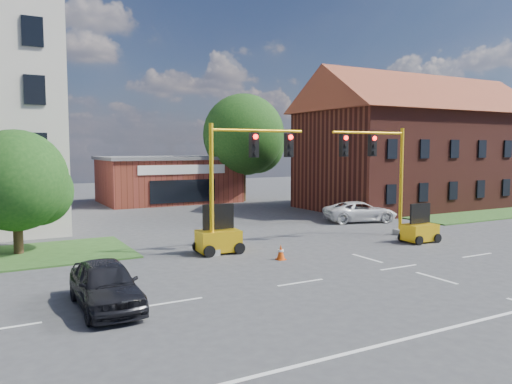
% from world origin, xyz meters
% --- Properties ---
extents(ground, '(120.00, 120.00, 0.00)m').
position_xyz_m(ground, '(0.00, 0.00, 0.00)').
color(ground, '#3B3B3D').
rests_on(ground, ground).
extents(grass_verge_ne, '(14.00, 4.00, 0.08)m').
position_xyz_m(grass_verge_ne, '(18.00, 9.00, 0.04)').
color(grass_verge_ne, '#28481B').
rests_on(grass_verge_ne, ground).
extents(lane_markings, '(60.00, 36.00, 0.01)m').
position_xyz_m(lane_markings, '(0.00, -3.00, 0.01)').
color(lane_markings, silver).
rests_on(lane_markings, ground).
extents(brick_shop, '(12.40, 8.40, 4.30)m').
position_xyz_m(brick_shop, '(0.00, 29.98, 2.16)').
color(brick_shop, maroon).
rests_on(brick_shop, ground).
extents(townhouse_row, '(21.00, 11.00, 11.50)m').
position_xyz_m(townhouse_row, '(18.00, 16.00, 5.93)').
color(townhouse_row, '#522018').
rests_on(townhouse_row, ground).
extents(tree_large, '(8.12, 7.74, 10.21)m').
position_xyz_m(tree_large, '(6.89, 27.08, 6.07)').
color(tree_large, '#342212').
rests_on(tree_large, ground).
extents(tree_nw_front, '(5.02, 4.78, 5.93)m').
position_xyz_m(tree_nw_front, '(-13.76, 10.58, 3.39)').
color(tree_nw_front, '#342212').
rests_on(tree_nw_front, ground).
extents(signal_mast_west, '(5.30, 0.60, 6.20)m').
position_xyz_m(signal_mast_west, '(-4.36, 6.00, 3.92)').
color(signal_mast_west, gray).
rests_on(signal_mast_west, ground).
extents(signal_mast_east, '(5.30, 0.60, 6.20)m').
position_xyz_m(signal_mast_east, '(4.36, 6.00, 3.92)').
color(signal_mast_east, gray).
rests_on(signal_mast_east, ground).
extents(trailer_west, '(2.09, 1.48, 2.27)m').
position_xyz_m(trailer_west, '(-5.50, 6.36, 0.71)').
color(trailer_west, yellow).
rests_on(trailer_west, ground).
extents(trailer_east, '(1.78, 1.21, 2.00)m').
position_xyz_m(trailer_east, '(5.18, 3.74, 0.62)').
color(trailer_east, yellow).
rests_on(trailer_east, ground).
extents(cone_a, '(0.40, 0.40, 0.70)m').
position_xyz_m(cone_a, '(-3.63, 3.66, 0.34)').
color(cone_a, '#E6490C').
rests_on(cone_a, ground).
extents(cone_b, '(0.40, 0.40, 0.70)m').
position_xyz_m(cone_b, '(-4.65, 8.63, 0.34)').
color(cone_b, '#E6490C').
rests_on(cone_b, ground).
extents(cone_c, '(0.40, 0.40, 0.70)m').
position_xyz_m(cone_c, '(5.33, 4.94, 0.34)').
color(cone_c, '#E6490C').
rests_on(cone_c, ground).
extents(cone_d, '(0.40, 0.40, 0.70)m').
position_xyz_m(cone_d, '(8.00, 6.86, 0.34)').
color(cone_d, '#E6490C').
rests_on(cone_d, ground).
extents(pickup_white, '(5.44, 3.58, 1.39)m').
position_xyz_m(pickup_white, '(7.38, 11.13, 0.70)').
color(pickup_white, white).
rests_on(pickup_white, ground).
extents(sedan_dark, '(1.80, 4.44, 1.51)m').
position_xyz_m(sedan_dark, '(-12.07, 0.48, 0.76)').
color(sedan_dark, black).
rests_on(sedan_dark, ground).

